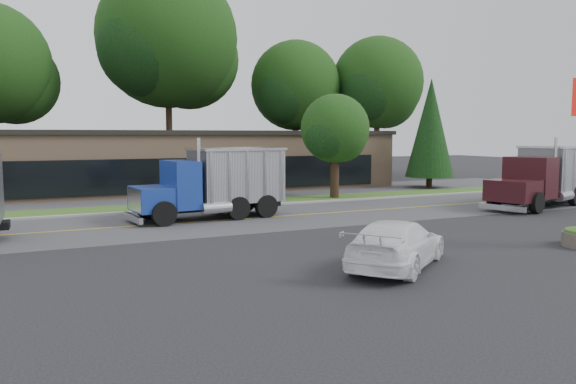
{
  "coord_description": "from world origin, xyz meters",
  "views": [
    {
      "loc": [
        -7.79,
        -15.84,
        4.01
      ],
      "look_at": [
        1.4,
        3.68,
        1.8
      ],
      "focal_mm": 35.0,
      "sensor_mm": 36.0,
      "label": 1
    }
  ],
  "objects": [
    {
      "name": "ground",
      "position": [
        0.0,
        0.0,
        0.0
      ],
      "size": [
        140.0,
        140.0,
        0.0
      ],
      "primitive_type": "plane",
      "color": "#2E2E33",
      "rests_on": "ground"
    },
    {
      "name": "road",
      "position": [
        0.0,
        9.0,
        0.0
      ],
      "size": [
        60.0,
        8.0,
        0.02
      ],
      "primitive_type": "cube",
      "color": "#5D5D62",
      "rests_on": "ground"
    },
    {
      "name": "center_line",
      "position": [
        0.0,
        9.0,
        0.0
      ],
      "size": [
        60.0,
        0.12,
        0.01
      ],
      "primitive_type": "cube",
      "color": "gold",
      "rests_on": "ground"
    },
    {
      "name": "curb",
      "position": [
        0.0,
        13.2,
        0.0
      ],
      "size": [
        60.0,
        0.3,
        0.12
      ],
      "primitive_type": "cube",
      "color": "#9E9E99",
      "rests_on": "ground"
    },
    {
      "name": "grass_verge",
      "position": [
        0.0,
        15.0,
        0.0
      ],
      "size": [
        60.0,
        3.4,
        0.03
      ],
      "primitive_type": "cube",
      "color": "#376522",
      "rests_on": "ground"
    },
    {
      "name": "far_parking",
      "position": [
        0.0,
        20.0,
        0.0
      ],
      "size": [
        60.0,
        7.0,
        0.02
      ],
      "primitive_type": "cube",
      "color": "#5D5D62",
      "rests_on": "ground"
    },
    {
      "name": "strip_mall",
      "position": [
        2.0,
        26.0,
        2.0
      ],
      "size": [
        32.0,
        12.0,
        4.0
      ],
      "primitive_type": "cube",
      "color": "tan",
      "rests_on": "ground"
    },
    {
      "name": "tree_far_c",
      "position": [
        4.2,
        34.16,
        11.87
      ],
      "size": [
        13.04,
        12.27,
        18.6
      ],
      "color": "#382619",
      "rests_on": "ground"
    },
    {
      "name": "tree_far_d",
      "position": [
        16.14,
        33.11,
        8.27
      ],
      "size": [
        9.08,
        8.55,
        12.96
      ],
      "color": "#382619",
      "rests_on": "ground"
    },
    {
      "name": "tree_far_e",
      "position": [
        24.15,
        31.11,
        8.67
      ],
      "size": [
        9.52,
        8.96,
        13.58
      ],
      "color": "#382619",
      "rests_on": "ground"
    },
    {
      "name": "evergreen_right",
      "position": [
        20.0,
        18.0,
        4.52
      ],
      "size": [
        3.62,
        3.62,
        8.24
      ],
      "color": "#382619",
      "rests_on": "ground"
    },
    {
      "name": "tree_verge",
      "position": [
        10.07,
        15.05,
        4.18
      ],
      "size": [
        4.6,
        4.33,
        6.57
      ],
      "color": "#382619",
      "rests_on": "ground"
    },
    {
      "name": "dump_truck_blue",
      "position": [
        0.56,
        9.87,
        1.8
      ],
      "size": [
        7.39,
        3.31,
        3.36
      ],
      "rotation": [
        0.0,
        0.0,
        3.24
      ],
      "color": "black",
      "rests_on": "ground"
    },
    {
      "name": "dump_truck_maroon",
      "position": [
        19.23,
        6.58,
        1.81
      ],
      "size": [
        9.7,
        5.02,
        3.36
      ],
      "rotation": [
        0.0,
        0.0,
        3.43
      ],
      "color": "black",
      "rests_on": "ground"
    },
    {
      "name": "rally_car",
      "position": [
        2.28,
        -2.14,
        0.73
      ],
      "size": [
        5.22,
        4.67,
        1.46
      ],
      "primitive_type": "imported",
      "rotation": [
        0.0,
        0.0,
        2.23
      ],
      "color": "white",
      "rests_on": "ground"
    }
  ]
}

